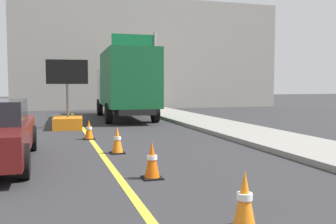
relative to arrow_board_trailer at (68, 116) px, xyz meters
name	(u,v)px	position (x,y,z in m)	size (l,w,h in m)	color
lane_center_stripe	(135,200)	(0.55, -10.04, -0.48)	(0.14, 36.00, 0.01)	yellow
arrow_board_trailer	(68,116)	(0.00, 0.00, 0.00)	(1.60, 1.87, 2.70)	orange
box_truck	(125,83)	(2.94, 3.32, 1.32)	(2.63, 7.56, 3.31)	black
highway_guide_sign	(143,57)	(4.85, 7.70, 2.94)	(2.79, 0.18, 5.00)	gray
far_building_block	(142,57)	(6.50, 15.00, 3.45)	(19.45, 8.12, 7.85)	gray
traffic_cone_near_sign	(245,201)	(1.53, -11.60, -0.12)	(0.36, 0.36, 0.73)	black
traffic_cone_mid_lane	(152,160)	(1.12, -8.84, -0.14)	(0.36, 0.36, 0.69)	black
traffic_cone_far_lane	(117,140)	(0.94, -6.08, -0.15)	(0.36, 0.36, 0.68)	black
traffic_cone_curbside	(89,130)	(0.50, -3.36, -0.18)	(0.36, 0.36, 0.62)	black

